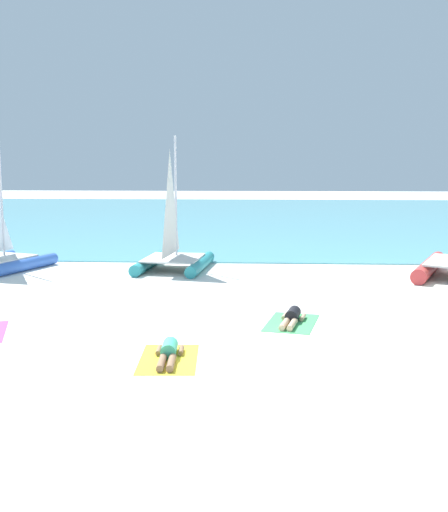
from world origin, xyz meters
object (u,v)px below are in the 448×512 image
object	(u,v)px
towel_middle	(169,359)
towel_right	(291,323)
sailboat_teal	(173,250)
sunbather_right	(292,317)
sunbather_middle	(169,352)

from	to	relation	value
towel_middle	towel_right	size ratio (longest dim) A/B	1.00
sailboat_teal	sunbather_right	size ratio (longest dim) A/B	2.99
sunbather_middle	towel_right	size ratio (longest dim) A/B	0.82
towel_middle	sunbather_right	bearing A→B (deg)	49.84
towel_middle	sunbather_middle	bearing A→B (deg)	93.31
towel_middle	towel_right	distance (m)	3.85
sailboat_teal	sunbather_right	bearing A→B (deg)	-56.88
sailboat_teal	towel_right	world-z (taller)	sailboat_teal
sailboat_teal	towel_right	distance (m)	8.19
sunbather_right	sunbather_middle	bearing A→B (deg)	-118.93
towel_right	towel_middle	bearing A→B (deg)	-130.63
sailboat_teal	towel_right	size ratio (longest dim) A/B	2.46
towel_right	sunbather_right	size ratio (longest dim) A/B	1.22
sailboat_teal	sunbather_right	world-z (taller)	sailboat_teal
sailboat_teal	towel_middle	bearing A→B (deg)	-77.61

